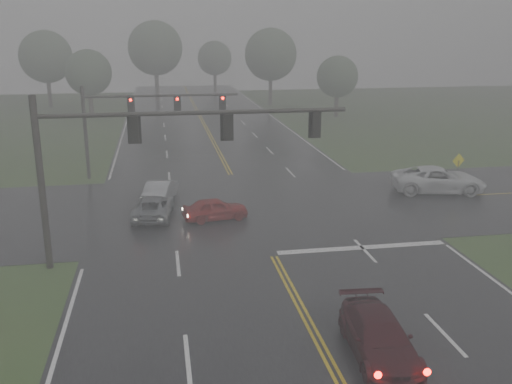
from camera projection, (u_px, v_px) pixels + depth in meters
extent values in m
cube|color=black|center=(253.00, 217.00, 32.56)|extent=(18.00, 160.00, 0.02)
cube|color=black|center=(248.00, 207.00, 34.46)|extent=(120.00, 14.00, 0.02)
cube|color=silver|center=(362.00, 248.00, 27.99)|extent=(8.50, 0.50, 0.01)
imported|color=#33090F|center=(378.00, 356.00, 18.75)|extent=(2.20, 4.77, 1.35)
imported|color=maroon|center=(216.00, 220.00, 32.15)|extent=(3.83, 2.03, 1.24)
imported|color=#999BA0|center=(161.00, 201.00, 35.61)|extent=(2.32, 4.41, 1.38)
imported|color=slate|center=(154.00, 217.00, 32.58)|extent=(2.61, 4.71, 1.25)
imported|color=silver|center=(437.00, 192.00, 37.62)|extent=(6.42, 3.84, 1.67)
cylinder|color=black|center=(41.00, 185.00, 24.64)|extent=(0.30, 0.30, 7.74)
cylinder|color=black|center=(34.00, 115.00, 23.81)|extent=(0.19, 0.19, 0.86)
cylinder|color=black|center=(196.00, 113.00, 24.93)|extent=(13.55, 0.19, 0.19)
cube|color=black|center=(134.00, 129.00, 24.66)|extent=(0.37, 0.30, 1.13)
cube|color=black|center=(134.00, 129.00, 24.83)|extent=(0.59, 0.03, 1.34)
cube|color=black|center=(227.00, 127.00, 25.32)|extent=(0.37, 0.30, 1.13)
cube|color=black|center=(227.00, 126.00, 25.49)|extent=(0.59, 0.03, 1.34)
cube|color=black|center=(316.00, 124.00, 25.99)|extent=(0.37, 0.30, 1.13)
cube|color=black|center=(315.00, 124.00, 26.15)|extent=(0.59, 0.03, 1.34)
cylinder|color=black|center=(86.00, 133.00, 40.19)|extent=(0.26, 0.26, 6.60)
cylinder|color=black|center=(82.00, 96.00, 39.49)|extent=(0.17, 0.17, 0.73)
cylinder|color=black|center=(162.00, 96.00, 40.38)|extent=(10.85, 0.17, 0.17)
cube|color=black|center=(131.00, 104.00, 40.18)|extent=(0.31, 0.26, 0.96)
cube|color=black|center=(131.00, 104.00, 40.32)|extent=(0.50, 0.03, 1.15)
cylinder|color=#FF0C05|center=(131.00, 100.00, 39.96)|extent=(0.20, 0.06, 0.20)
cube|color=black|center=(177.00, 103.00, 40.71)|extent=(0.31, 0.26, 0.96)
cube|color=black|center=(177.00, 103.00, 40.85)|extent=(0.50, 0.03, 1.15)
cylinder|color=#FF0C05|center=(177.00, 99.00, 40.49)|extent=(0.20, 0.06, 0.20)
cube|color=black|center=(223.00, 102.00, 41.24)|extent=(0.31, 0.26, 0.96)
cube|color=black|center=(222.00, 102.00, 41.38)|extent=(0.50, 0.03, 1.15)
cylinder|color=#FF0C05|center=(223.00, 98.00, 41.02)|extent=(0.20, 0.06, 0.20)
cylinder|color=black|center=(457.00, 174.00, 38.51)|extent=(0.06, 0.06, 1.86)
cube|color=yellow|center=(458.00, 160.00, 38.28)|extent=(0.96, 0.24, 0.98)
cylinder|color=#332721|center=(91.00, 104.00, 69.73)|extent=(0.55, 0.55, 3.11)
sphere|color=#364E34|center=(88.00, 72.00, 68.69)|extent=(5.52, 5.52, 5.52)
cylinder|color=#332721|center=(270.00, 91.00, 80.34)|extent=(0.53, 0.53, 4.07)
sphere|color=#364E34|center=(271.00, 54.00, 78.97)|extent=(7.23, 7.23, 7.23)
cylinder|color=#332721|center=(157.00, 86.00, 85.27)|extent=(0.61, 0.61, 4.48)
sphere|color=#364E34|center=(155.00, 48.00, 83.76)|extent=(7.96, 7.96, 7.96)
cylinder|color=#332721|center=(336.00, 105.00, 69.83)|extent=(0.50, 0.50, 2.82)
sphere|color=#364E34|center=(337.00, 77.00, 68.88)|extent=(5.01, 5.01, 5.01)
cylinder|color=#332721|center=(50.00, 93.00, 78.10)|extent=(0.53, 0.53, 3.95)
sphere|color=#364E34|center=(46.00, 57.00, 76.77)|extent=(7.03, 7.03, 7.03)
cylinder|color=#332721|center=(215.00, 82.00, 98.40)|extent=(0.54, 0.54, 3.28)
sphere|color=#364E34|center=(215.00, 58.00, 97.31)|extent=(5.82, 5.82, 5.82)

